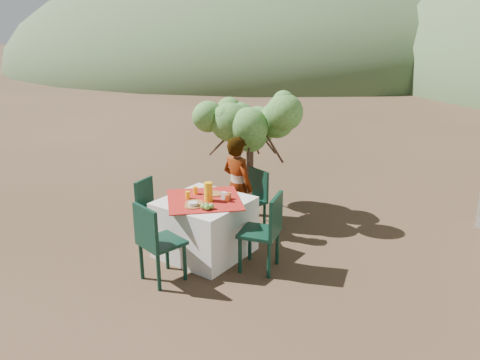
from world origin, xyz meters
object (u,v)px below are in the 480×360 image
object	(u,v)px
table	(205,227)
chair_right	(266,229)
chair_far	(253,197)
shrub_tree	(255,130)
chair_near	(156,240)
person	(237,187)
chair_left	(151,205)
juice_pitcher	(208,192)

from	to	relation	value
table	chair_right	xyz separation A→B (m)	(0.89, 0.09, 0.16)
chair_far	shrub_tree	bearing A→B (deg)	138.06
chair_far	chair_near	xyz separation A→B (m)	(-0.06, -1.92, 0.04)
chair_far	person	size ratio (longest dim) A/B	0.62
chair_left	shrub_tree	xyz separation A→B (m)	(0.77, 1.50, 0.92)
table	shrub_tree	distance (m)	1.82
chair_left	table	bearing A→B (deg)	-98.90
chair_far	shrub_tree	size ratio (longest dim) A/B	0.51
chair_far	juice_pitcher	size ratio (longest dim) A/B	3.68
person	juice_pitcher	xyz separation A→B (m)	(0.08, -0.74, 0.16)
shrub_tree	juice_pitcher	bearing A→B (deg)	-79.02
chair_far	table	bearing A→B (deg)	-76.09
chair_right	table	bearing A→B (deg)	-99.55
chair_left	shrub_tree	size ratio (longest dim) A/B	0.48
table	juice_pitcher	world-z (taller)	juice_pitcher
table	chair_far	bearing A→B (deg)	86.42
chair_left	juice_pitcher	size ratio (longest dim) A/B	3.42
chair_near	shrub_tree	distance (m)	2.55
table	chair_near	xyz separation A→B (m)	(0.00, -0.89, 0.16)
chair_left	chair_near	bearing A→B (deg)	-140.96
chair_far	shrub_tree	xyz separation A→B (m)	(-0.28, 0.47, 0.88)
chair_near	chair_right	size ratio (longest dim) A/B	0.99
table	person	xyz separation A→B (m)	(0.00, 0.74, 0.34)
chair_far	chair_right	world-z (taller)	chair_right
person	shrub_tree	world-z (taller)	shrub_tree
chair_right	chair_near	bearing A→B (deg)	-57.17
chair_near	shrub_tree	bearing A→B (deg)	-72.78
chair_left	chair_right	distance (m)	1.87
person	shrub_tree	xyz separation A→B (m)	(-0.22, 0.77, 0.65)
chair_far	chair_right	distance (m)	1.25
table	chair_near	distance (m)	0.90
table	person	distance (m)	0.81
person	juice_pitcher	bearing A→B (deg)	106.34
person	juice_pitcher	distance (m)	0.76
table	person	bearing A→B (deg)	89.83
chair_far	chair_right	xyz separation A→B (m)	(0.82, -0.95, 0.05)
juice_pitcher	chair_far	bearing A→B (deg)	90.77
chair_near	person	xyz separation A→B (m)	(-0.00, 1.63, 0.18)
table	juice_pitcher	xyz separation A→B (m)	(0.08, -0.00, 0.50)
chair_near	chair_left	size ratio (longest dim) A/B	1.17
chair_near	person	bearing A→B (deg)	-77.92
chair_right	shrub_tree	distance (m)	1.98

